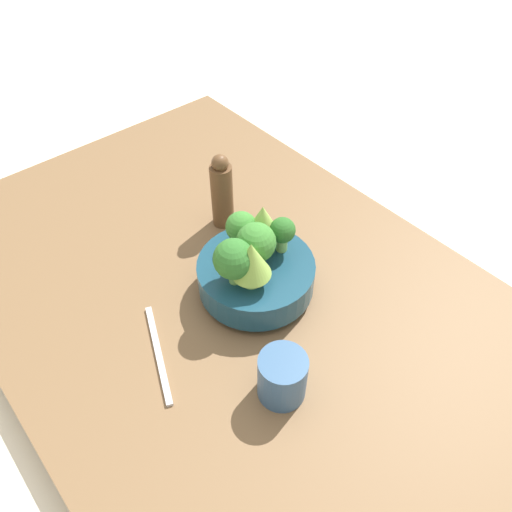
% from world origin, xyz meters
% --- Properties ---
extents(ground_plane, '(6.00, 6.00, 0.00)m').
position_xyz_m(ground_plane, '(0.00, 0.00, 0.00)').
color(ground_plane, beige).
extents(table, '(1.16, 0.77, 0.05)m').
position_xyz_m(table, '(0.00, 0.00, 0.02)').
color(table, brown).
rests_on(table, ground_plane).
extents(bowl, '(0.20, 0.20, 0.07)m').
position_xyz_m(bowl, '(0.03, 0.03, 0.08)').
color(bowl, navy).
rests_on(bowl, table).
extents(broccoli_floret_center, '(0.07, 0.07, 0.08)m').
position_xyz_m(broccoli_floret_center, '(0.03, 0.03, 0.16)').
color(broccoli_floret_center, '#7AB256').
rests_on(broccoli_floret_center, bowl).
extents(broccoli_floret_back, '(0.04, 0.04, 0.07)m').
position_xyz_m(broccoli_floret_back, '(0.03, 0.09, 0.15)').
color(broccoli_floret_back, '#7AB256').
rests_on(broccoli_floret_back, bowl).
extents(broccoli_floret_left, '(0.05, 0.05, 0.07)m').
position_xyz_m(broccoli_floret_left, '(-0.02, 0.04, 0.15)').
color(broccoli_floret_left, '#6BA34C').
rests_on(broccoli_floret_left, bowl).
extents(romanesco_piece_near, '(0.06, 0.06, 0.09)m').
position_xyz_m(romanesco_piece_near, '(0.06, -0.00, 0.17)').
color(romanesco_piece_near, '#609347').
rests_on(romanesco_piece_near, bowl).
extents(romanesco_piece_far, '(0.06, 0.06, 0.09)m').
position_xyz_m(romanesco_piece_far, '(0.00, 0.07, 0.17)').
color(romanesco_piece_far, '#609347').
rests_on(romanesco_piece_far, bowl).
extents(broccoli_floret_front, '(0.07, 0.07, 0.08)m').
position_xyz_m(broccoli_floret_front, '(0.03, -0.02, 0.16)').
color(broccoli_floret_front, '#6BA34C').
rests_on(broccoli_floret_front, bowl).
extents(cup, '(0.07, 0.07, 0.08)m').
position_xyz_m(cup, '(0.20, -0.07, 0.09)').
color(cup, '#33567F').
rests_on(cup, table).
extents(pepper_mill, '(0.04, 0.04, 0.16)m').
position_xyz_m(pepper_mill, '(-0.15, 0.10, 0.12)').
color(pepper_mill, brown).
rests_on(pepper_mill, table).
extents(fork, '(0.18, 0.08, 0.01)m').
position_xyz_m(fork, '(0.03, -0.17, 0.05)').
color(fork, silver).
rests_on(fork, table).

